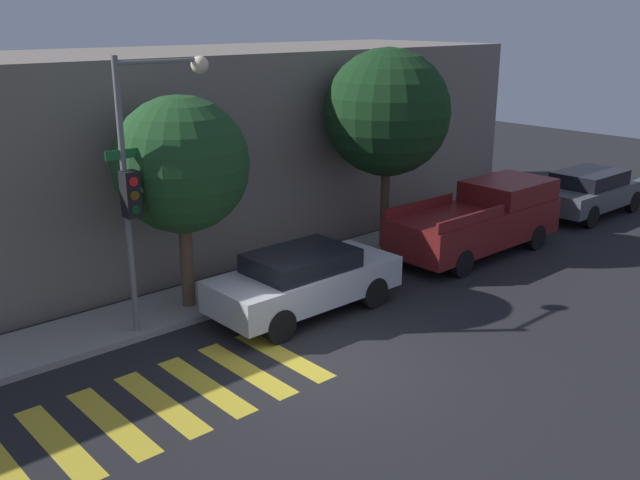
# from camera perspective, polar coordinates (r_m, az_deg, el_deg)

# --- Properties ---
(ground_plane) EXTENTS (60.00, 60.00, 0.00)m
(ground_plane) POSITION_cam_1_polar(r_m,az_deg,el_deg) (13.65, 0.17, -9.96)
(ground_plane) COLOR black
(sidewalk) EXTENTS (26.00, 1.87, 0.14)m
(sidewalk) POSITION_cam_1_polar(r_m,az_deg,el_deg) (16.64, -9.41, -4.71)
(sidewalk) COLOR gray
(sidewalk) RESTS_ON ground
(building_row) EXTENTS (26.00, 6.00, 5.40)m
(building_row) POSITION_cam_1_polar(r_m,az_deg,el_deg) (19.60, -16.70, 6.20)
(building_row) COLOR slate
(building_row) RESTS_ON ground
(crosswalk) EXTENTS (5.80, 2.60, 0.00)m
(crosswalk) POSITION_cam_1_polar(r_m,az_deg,el_deg) (12.73, -12.64, -12.60)
(crosswalk) COLOR gold
(crosswalk) RESTS_ON ground
(traffic_light_pole) EXTENTS (2.34, 0.56, 5.61)m
(traffic_light_pole) POSITION_cam_1_polar(r_m,az_deg,el_deg) (14.25, -13.79, 6.04)
(traffic_light_pole) COLOR slate
(traffic_light_pole) RESTS_ON ground
(sedan_near_corner) EXTENTS (4.36, 1.80, 1.46)m
(sedan_near_corner) POSITION_cam_1_polar(r_m,az_deg,el_deg) (15.59, -1.26, -3.18)
(sedan_near_corner) COLOR #B7BABF
(sedan_near_corner) RESTS_ON ground
(pickup_truck) EXTENTS (5.39, 1.98, 1.88)m
(pickup_truck) POSITION_cam_1_polar(r_m,az_deg,el_deg) (20.08, 12.78, 1.67)
(pickup_truck) COLOR maroon
(pickup_truck) RESTS_ON ground
(sedan_middle) EXTENTS (4.51, 1.88, 1.48)m
(sedan_middle) POSITION_cam_1_polar(r_m,az_deg,el_deg) (25.06, 20.75, 3.68)
(sedan_middle) COLOR #4C5156
(sedan_middle) RESTS_ON ground
(tree_near_corner) EXTENTS (2.91, 2.91, 4.77)m
(tree_near_corner) POSITION_cam_1_polar(r_m,az_deg,el_deg) (15.32, -11.05, 5.90)
(tree_near_corner) COLOR brown
(tree_near_corner) RESTS_ON ground
(tree_midblock) EXTENTS (3.36, 3.36, 5.54)m
(tree_midblock) POSITION_cam_1_polar(r_m,az_deg,el_deg) (19.17, 5.40, 10.10)
(tree_midblock) COLOR #4C3823
(tree_midblock) RESTS_ON ground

